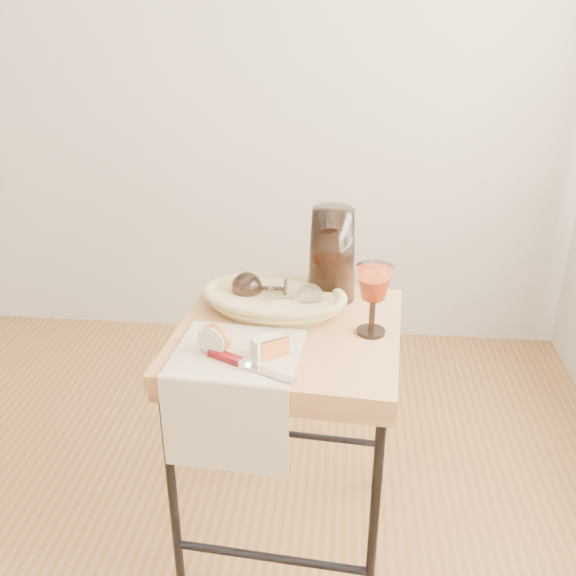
# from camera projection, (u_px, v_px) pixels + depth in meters

# --- Properties ---
(wall_back) EXTENTS (3.60, 0.00, 2.70)m
(wall_back) POSITION_uv_depth(u_px,v_px,m) (150.00, 29.00, 2.55)
(wall_back) COLOR #C0B4A5
(wall_back) RESTS_ON ground
(side_table) EXTENTS (0.60, 0.60, 0.71)m
(side_table) POSITION_uv_depth(u_px,v_px,m) (289.00, 440.00, 1.75)
(side_table) COLOR #8E5E3E
(side_table) RESTS_ON floor
(tea_towel) EXTENTS (0.31, 0.28, 0.01)m
(tea_towel) POSITION_uv_depth(u_px,v_px,m) (237.00, 353.00, 1.48)
(tea_towel) COLOR #FAE0BC
(tea_towel) RESTS_ON side_table
(bread_basket) EXTENTS (0.37, 0.28, 0.05)m
(bread_basket) POSITION_uv_depth(u_px,v_px,m) (274.00, 300.00, 1.68)
(bread_basket) COLOR #9E7D47
(bread_basket) RESTS_ON side_table
(goblet_lying_a) EXTENTS (0.14, 0.09, 0.08)m
(goblet_lying_a) POSITION_uv_depth(u_px,v_px,m) (264.00, 288.00, 1.69)
(goblet_lying_a) COLOR #382620
(goblet_lying_a) RESTS_ON bread_basket
(goblet_lying_b) EXTENTS (0.13, 0.09, 0.07)m
(goblet_lying_b) POSITION_uv_depth(u_px,v_px,m) (293.00, 297.00, 1.65)
(goblet_lying_b) COLOR white
(goblet_lying_b) RESTS_ON bread_basket
(pitcher) EXTENTS (0.23, 0.29, 0.30)m
(pitcher) POSITION_uv_depth(u_px,v_px,m) (332.00, 254.00, 1.71)
(pitcher) COLOR black
(pitcher) RESTS_ON side_table
(wine_goblet) EXTENTS (0.11, 0.11, 0.18)m
(wine_goblet) POSITION_uv_depth(u_px,v_px,m) (373.00, 300.00, 1.54)
(wine_goblet) COLOR white
(wine_goblet) RESTS_ON side_table
(apple_half) EXTENTS (0.09, 0.07, 0.07)m
(apple_half) POSITION_uv_depth(u_px,v_px,m) (216.00, 338.00, 1.47)
(apple_half) COLOR red
(apple_half) RESTS_ON tea_towel
(apple_wedge) EXTENTS (0.08, 0.07, 0.05)m
(apple_wedge) POSITION_uv_depth(u_px,v_px,m) (268.00, 347.00, 1.45)
(apple_wedge) COLOR beige
(apple_wedge) RESTS_ON tea_towel
(table_knife) EXTENTS (0.21, 0.12, 0.02)m
(table_knife) POSITION_uv_depth(u_px,v_px,m) (248.00, 364.00, 1.41)
(table_knife) COLOR silver
(table_knife) RESTS_ON tea_towel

